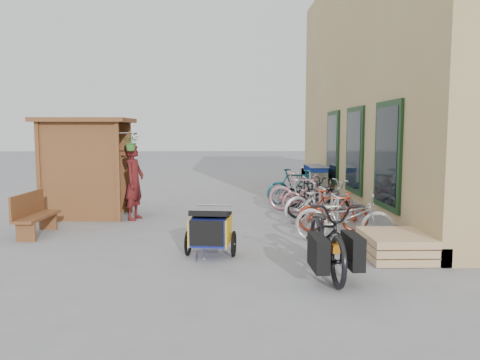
{
  "coord_description": "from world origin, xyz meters",
  "views": [
    {
      "loc": [
        0.25,
        -8.9,
        2.09
      ],
      "look_at": [
        0.5,
        1.5,
        1.0
      ],
      "focal_mm": 35.0,
      "sensor_mm": 36.0,
      "label": 1
    }
  ],
  "objects_px": {
    "kiosk": "(83,153)",
    "bike_7": "(295,186)",
    "child_trailer": "(211,228)",
    "bike_1": "(333,211)",
    "cargo_bike": "(328,236)",
    "bike_2": "(321,201)",
    "bench": "(33,214)",
    "bike_0": "(345,217)",
    "bike_3": "(318,201)",
    "bike_6": "(308,192)",
    "pallet_stack": "(395,245)",
    "person_kiosk": "(134,182)",
    "bike_5": "(301,192)",
    "shopping_carts": "(313,177)",
    "bike_4": "(313,197)"
  },
  "relations": [
    {
      "from": "kiosk",
      "to": "person_kiosk",
      "type": "xyz_separation_m",
      "value": [
        1.29,
        -0.37,
        -0.65
      ]
    },
    {
      "from": "bench",
      "to": "child_trailer",
      "type": "bearing_deg",
      "value": -21.23
    },
    {
      "from": "bike_2",
      "to": "bike_4",
      "type": "distance_m",
      "value": 1.2
    },
    {
      "from": "bench",
      "to": "bike_1",
      "type": "height_order",
      "value": "bike_1"
    },
    {
      "from": "pallet_stack",
      "to": "bike_4",
      "type": "xyz_separation_m",
      "value": [
        -0.59,
        4.27,
        0.21
      ]
    },
    {
      "from": "bike_4",
      "to": "kiosk",
      "type": "bearing_deg",
      "value": 106.09
    },
    {
      "from": "bike_2",
      "to": "bike_3",
      "type": "bearing_deg",
      "value": -16.47
    },
    {
      "from": "bench",
      "to": "bike_6",
      "type": "distance_m",
      "value": 7.09
    },
    {
      "from": "bike_0",
      "to": "bike_7",
      "type": "xyz_separation_m",
      "value": [
        -0.25,
        4.72,
        0.03
      ]
    },
    {
      "from": "bench",
      "to": "person_kiosk",
      "type": "bearing_deg",
      "value": 47.28
    },
    {
      "from": "kiosk",
      "to": "bike_5",
      "type": "xyz_separation_m",
      "value": [
        5.41,
        0.67,
        -1.04
      ]
    },
    {
      "from": "bench",
      "to": "bike_5",
      "type": "distance_m",
      "value": 6.4
    },
    {
      "from": "child_trailer",
      "to": "bike_5",
      "type": "bearing_deg",
      "value": 69.9
    },
    {
      "from": "pallet_stack",
      "to": "child_trailer",
      "type": "distance_m",
      "value": 3.08
    },
    {
      "from": "bike_6",
      "to": "pallet_stack",
      "type": "bearing_deg",
      "value": 168.25
    },
    {
      "from": "person_kiosk",
      "to": "bike_0",
      "type": "height_order",
      "value": "person_kiosk"
    },
    {
      "from": "kiosk",
      "to": "pallet_stack",
      "type": "xyz_separation_m",
      "value": [
        6.28,
        -3.87,
        -1.34
      ]
    },
    {
      "from": "kiosk",
      "to": "pallet_stack",
      "type": "distance_m",
      "value": 7.5
    },
    {
      "from": "kiosk",
      "to": "bike_4",
      "type": "relative_size",
      "value": 1.57
    },
    {
      "from": "kiosk",
      "to": "bike_7",
      "type": "relative_size",
      "value": 1.47
    },
    {
      "from": "child_trailer",
      "to": "bike_1",
      "type": "relative_size",
      "value": 0.97
    },
    {
      "from": "pallet_stack",
      "to": "shopping_carts",
      "type": "height_order",
      "value": "shopping_carts"
    },
    {
      "from": "bike_3",
      "to": "bike_6",
      "type": "relative_size",
      "value": 0.97
    },
    {
      "from": "bike_2",
      "to": "kiosk",
      "type": "bearing_deg",
      "value": 63.31
    },
    {
      "from": "kiosk",
      "to": "bench",
      "type": "height_order",
      "value": "kiosk"
    },
    {
      "from": "bike_6",
      "to": "bike_7",
      "type": "relative_size",
      "value": 0.91
    },
    {
      "from": "shopping_carts",
      "to": "bike_0",
      "type": "bearing_deg",
      "value": -95.1
    },
    {
      "from": "cargo_bike",
      "to": "bike_3",
      "type": "distance_m",
      "value": 4.24
    },
    {
      "from": "pallet_stack",
      "to": "bench",
      "type": "xyz_separation_m",
      "value": [
        -6.67,
        1.84,
        0.23
      ]
    },
    {
      "from": "bike_1",
      "to": "kiosk",
      "type": "bearing_deg",
      "value": 75.22
    },
    {
      "from": "person_kiosk",
      "to": "kiosk",
      "type": "bearing_deg",
      "value": 86.21
    },
    {
      "from": "cargo_bike",
      "to": "bike_5",
      "type": "xyz_separation_m",
      "value": [
        0.44,
        5.34,
        -0.04
      ]
    },
    {
      "from": "bike_5",
      "to": "bike_0",
      "type": "bearing_deg",
      "value": -163.77
    },
    {
      "from": "person_kiosk",
      "to": "bike_2",
      "type": "bearing_deg",
      "value": -83.53
    },
    {
      "from": "bike_0",
      "to": "bike_2",
      "type": "distance_m",
      "value": 2.0
    },
    {
      "from": "bench",
      "to": "bike_4",
      "type": "relative_size",
      "value": 0.87
    },
    {
      "from": "bike_4",
      "to": "pallet_stack",
      "type": "bearing_deg",
      "value": -160.03
    },
    {
      "from": "kiosk",
      "to": "bike_5",
      "type": "height_order",
      "value": "kiosk"
    },
    {
      "from": "bike_1",
      "to": "bike_6",
      "type": "bearing_deg",
      "value": 2.7
    },
    {
      "from": "bench",
      "to": "bike_7",
      "type": "relative_size",
      "value": 0.82
    },
    {
      "from": "bike_0",
      "to": "bike_7",
      "type": "distance_m",
      "value": 4.72
    },
    {
      "from": "bike_0",
      "to": "bike_7",
      "type": "relative_size",
      "value": 1.08
    },
    {
      "from": "bike_2",
      "to": "bike_7",
      "type": "xyz_separation_m",
      "value": [
        -0.2,
        2.72,
        0.02
      ]
    },
    {
      "from": "bike_2",
      "to": "bench",
      "type": "bearing_deg",
      "value": 82.89
    },
    {
      "from": "shopping_carts",
      "to": "bike_5",
      "type": "height_order",
      "value": "bike_5"
    },
    {
      "from": "kiosk",
      "to": "bike_5",
      "type": "bearing_deg",
      "value": 7.06
    },
    {
      "from": "child_trailer",
      "to": "person_kiosk",
      "type": "relative_size",
      "value": 0.8
    },
    {
      "from": "child_trailer",
      "to": "cargo_bike",
      "type": "xyz_separation_m",
      "value": [
        1.76,
        -1.04,
        0.09
      ]
    },
    {
      "from": "shopping_carts",
      "to": "bike_7",
      "type": "bearing_deg",
      "value": -114.52
    },
    {
      "from": "pallet_stack",
      "to": "bike_1",
      "type": "xyz_separation_m",
      "value": [
        -0.6,
        2.0,
        0.23
      ]
    }
  ]
}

